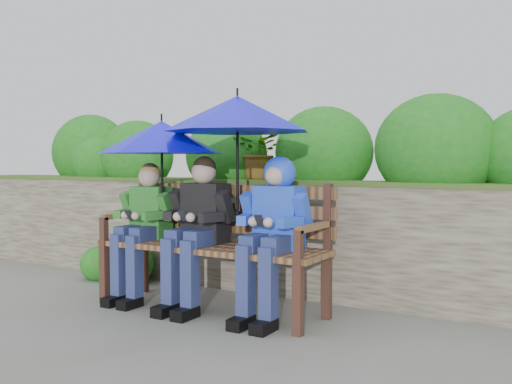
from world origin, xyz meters
The scene contains 8 objects.
ground centered at (0.00, 0.00, 0.00)m, with size 60.00×60.00×0.00m, color #636457.
garden_backdrop centered at (-0.10, 1.60, 0.62)m, with size 8.00×2.83×1.82m.
park_bench centered at (-0.30, -0.04, 0.59)m, with size 1.95×0.57×1.03m.
boy_left centered at (-0.99, -0.13, 0.67)m, with size 0.50×0.58×1.18m.
boy_middle centered at (-0.41, -0.14, 0.70)m, with size 0.54×0.62×1.24m.
boy_right centered at (0.28, -0.13, 0.74)m, with size 0.53×0.65×1.23m.
umbrella_left centered at (-0.80, -0.10, 1.40)m, with size 1.04×1.04×0.85m.
umbrella_right centered at (-0.07, -0.07, 1.56)m, with size 1.16×1.16×1.00m.
Camera 1 is at (2.31, -3.83, 1.19)m, focal length 40.00 mm.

